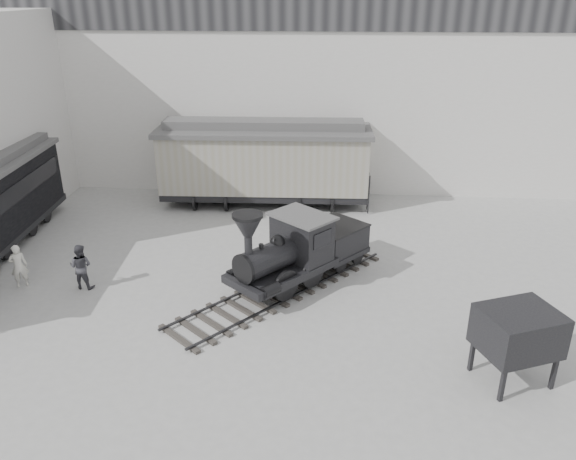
# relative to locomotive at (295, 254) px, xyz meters

# --- Properties ---
(ground) EXTENTS (90.00, 90.00, 0.00)m
(ground) POSITION_rel_locomotive_xyz_m (-1.25, -3.94, -1.20)
(ground) COLOR #9E9E9B
(north_wall) EXTENTS (34.00, 2.51, 11.00)m
(north_wall) POSITION_rel_locomotive_xyz_m (-1.25, 11.04, 4.36)
(north_wall) COLOR silver
(north_wall) RESTS_ON ground
(locomotive) EXTENTS (7.53, 8.23, 3.24)m
(locomotive) POSITION_rel_locomotive_xyz_m (0.00, 0.00, 0.00)
(locomotive) COLOR black
(locomotive) RESTS_ON ground
(boxcar) EXTENTS (10.29, 3.51, 4.17)m
(boxcar) POSITION_rel_locomotive_xyz_m (-2.02, 8.18, 0.99)
(boxcar) COLOR black
(boxcar) RESTS_ON ground
(visitor_a) EXTENTS (0.70, 0.62, 1.62)m
(visitor_a) POSITION_rel_locomotive_xyz_m (-9.79, -0.89, -0.39)
(visitor_a) COLOR silver
(visitor_a) RESTS_ON ground
(visitor_b) EXTENTS (0.85, 0.69, 1.67)m
(visitor_b) POSITION_rel_locomotive_xyz_m (-7.55, -0.82, -0.36)
(visitor_b) COLOR #3C3C42
(visitor_b) RESTS_ON ground
(coal_hopper) EXTENTS (2.42, 2.22, 2.14)m
(coal_hopper) POSITION_rel_locomotive_xyz_m (6.20, -4.96, 0.20)
(coal_hopper) COLOR black
(coal_hopper) RESTS_ON ground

